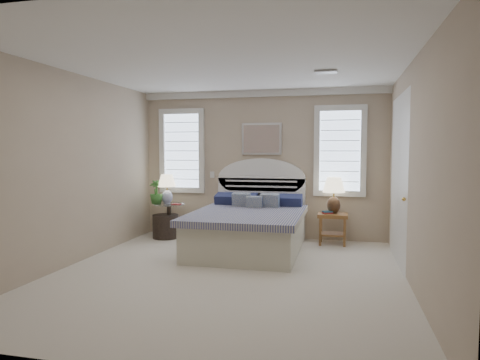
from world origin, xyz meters
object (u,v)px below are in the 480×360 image
nightstand_right (333,222)px  lamp_right (334,191)px  lamp_left (167,186)px  bed (250,226)px  floor_pot (166,226)px  side_table_left (169,217)px

nightstand_right → lamp_right: size_ratio=0.85×
nightstand_right → lamp_left: (-2.99, -0.09, 0.58)m
bed → floor_pot: bed is taller
floor_pot → lamp_right: bearing=4.5°
nightstand_right → floor_pot: bearing=-177.1°
nightstand_right → lamp_left: size_ratio=0.98×
lamp_right → bed: bearing=-149.4°
bed → lamp_left: bed is taller
nightstand_right → lamp_left: bearing=-178.3°
bed → lamp_left: size_ratio=4.19×
floor_pot → lamp_right: 3.10m
side_table_left → floor_pot: side_table_left is taller
floor_pot → lamp_left: (0.01, 0.06, 0.75)m
nightstand_right → lamp_right: (0.01, 0.08, 0.53)m
floor_pot → lamp_left: size_ratio=0.87×
nightstand_right → side_table_left: bearing=-178.1°
side_table_left → lamp_left: bearing=167.6°
nightstand_right → floor_pot: nightstand_right is taller
side_table_left → lamp_left: (-0.04, 0.01, 0.57)m
bed → nightstand_right: size_ratio=4.29×
lamp_right → lamp_left: bearing=-176.7°
bed → nightstand_right: bed is taller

